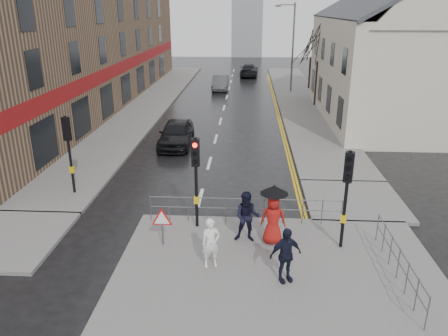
# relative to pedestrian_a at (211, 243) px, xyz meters

# --- Properties ---
(ground) EXTENTS (120.00, 120.00, 0.00)m
(ground) POSITION_rel_pedestrian_a_xyz_m (-0.94, 2.41, -0.94)
(ground) COLOR black
(ground) RESTS_ON ground
(near_pavement) EXTENTS (10.00, 9.00, 0.14)m
(near_pavement) POSITION_rel_pedestrian_a_xyz_m (2.06, -1.09, -0.87)
(near_pavement) COLOR #605E5B
(near_pavement) RESTS_ON ground
(left_pavement) EXTENTS (4.00, 44.00, 0.14)m
(left_pavement) POSITION_rel_pedestrian_a_xyz_m (-7.44, 25.41, -0.87)
(left_pavement) COLOR #605E5B
(left_pavement) RESTS_ON ground
(right_pavement) EXTENTS (4.00, 40.00, 0.14)m
(right_pavement) POSITION_rel_pedestrian_a_xyz_m (5.56, 27.41, -0.87)
(right_pavement) COLOR #605E5B
(right_pavement) RESTS_ON ground
(pavement_bridge_right) EXTENTS (4.00, 4.20, 0.14)m
(pavement_bridge_right) POSITION_rel_pedestrian_a_xyz_m (5.56, 5.41, -0.87)
(pavement_bridge_right) COLOR #605E5B
(pavement_bridge_right) RESTS_ON ground
(pavement_stub_left) EXTENTS (4.00, 4.20, 0.14)m
(pavement_stub_left) POSITION_rel_pedestrian_a_xyz_m (-7.44, 1.41, -0.87)
(pavement_stub_left) COLOR #605E5B
(pavement_stub_left) RESTS_ON ground
(building_left_terrace) EXTENTS (8.00, 42.00, 10.00)m
(building_left_terrace) POSITION_rel_pedestrian_a_xyz_m (-12.94, 24.41, 4.06)
(building_left_terrace) COLOR brown
(building_left_terrace) RESTS_ON ground
(building_right_cream) EXTENTS (9.00, 16.40, 10.10)m
(building_right_cream) POSITION_rel_pedestrian_a_xyz_m (11.06, 20.41, 3.84)
(building_right_cream) COLOR beige
(building_right_cream) RESTS_ON ground
(traffic_signal_near_left) EXTENTS (0.28, 0.27, 3.40)m
(traffic_signal_near_left) POSITION_rel_pedestrian_a_xyz_m (-0.74, 2.60, 1.52)
(traffic_signal_near_left) COLOR black
(traffic_signal_near_left) RESTS_ON near_pavement
(traffic_signal_near_right) EXTENTS (0.34, 0.33, 3.40)m
(traffic_signal_near_right) POSITION_rel_pedestrian_a_xyz_m (4.26, 1.40, 1.52)
(traffic_signal_near_right) COLOR black
(traffic_signal_near_right) RESTS_ON near_pavement
(traffic_signal_far_left) EXTENTS (0.34, 0.33, 3.40)m
(traffic_signal_far_left) POSITION_rel_pedestrian_a_xyz_m (-6.44, 5.41, 1.52)
(traffic_signal_far_left) COLOR black
(traffic_signal_far_left) RESTS_ON left_pavement
(guard_railing_front) EXTENTS (7.14, 0.04, 1.00)m
(guard_railing_front) POSITION_rel_pedestrian_a_xyz_m (1.01, 3.01, -0.08)
(guard_railing_front) COLOR #595B5E
(guard_railing_front) RESTS_ON near_pavement
(guard_railing_side) EXTENTS (0.04, 4.54, 1.00)m
(guard_railing_side) POSITION_rel_pedestrian_a_xyz_m (5.56, -0.34, -0.09)
(guard_railing_side) COLOR #595B5E
(guard_railing_side) RESTS_ON near_pavement
(warning_sign) EXTENTS (0.80, 0.07, 1.35)m
(warning_sign) POSITION_rel_pedestrian_a_xyz_m (-1.74, 1.20, 0.10)
(warning_sign) COLOR #595B5E
(warning_sign) RESTS_ON near_pavement
(street_lamp) EXTENTS (1.83, 0.25, 8.00)m
(street_lamp) POSITION_rel_pedestrian_a_xyz_m (4.88, 30.41, 3.77)
(street_lamp) COLOR #595B5E
(street_lamp) RESTS_ON right_pavement
(tree_near) EXTENTS (2.40, 2.40, 6.58)m
(tree_near) POSITION_rel_pedestrian_a_xyz_m (6.56, 24.41, 4.20)
(tree_near) COLOR black
(tree_near) RESTS_ON right_pavement
(tree_far) EXTENTS (2.40, 2.40, 5.64)m
(tree_far) POSITION_rel_pedestrian_a_xyz_m (7.06, 32.41, 3.48)
(tree_far) COLOR black
(tree_far) RESTS_ON right_pavement
(pedestrian_a) EXTENTS (0.67, 0.54, 1.60)m
(pedestrian_a) POSITION_rel_pedestrian_a_xyz_m (0.00, 0.00, 0.00)
(pedestrian_a) COLOR white
(pedestrian_a) RESTS_ON near_pavement
(pedestrian_b) EXTENTS (0.92, 0.75, 1.80)m
(pedestrian_b) POSITION_rel_pedestrian_a_xyz_m (1.10, 1.64, 0.10)
(pedestrian_b) COLOR black
(pedestrian_b) RESTS_ON near_pavement
(pedestrian_with_umbrella) EXTENTS (0.96, 0.96, 2.10)m
(pedestrian_with_umbrella) POSITION_rel_pedestrian_a_xyz_m (1.97, 1.55, 0.33)
(pedestrian_with_umbrella) COLOR #9E1612
(pedestrian_with_umbrella) RESTS_ON near_pavement
(pedestrian_d) EXTENTS (1.09, 0.78, 1.71)m
(pedestrian_d) POSITION_rel_pedestrian_a_xyz_m (2.22, -0.65, 0.06)
(pedestrian_d) COLOR black
(pedestrian_d) RESTS_ON near_pavement
(car_parked) EXTENTS (1.85, 4.50, 1.53)m
(car_parked) POSITION_rel_pedestrian_a_xyz_m (-3.14, 12.83, -0.18)
(car_parked) COLOR black
(car_parked) RESTS_ON ground
(car_mid) EXTENTS (1.56, 4.33, 1.42)m
(car_mid) POSITION_rel_pedestrian_a_xyz_m (-1.77, 31.60, -0.23)
(car_mid) COLOR #404244
(car_mid) RESTS_ON ground
(car_far) EXTENTS (2.22, 5.01, 1.43)m
(car_far) POSITION_rel_pedestrian_a_xyz_m (1.03, 40.93, -0.22)
(car_far) COLOR black
(car_far) RESTS_ON ground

